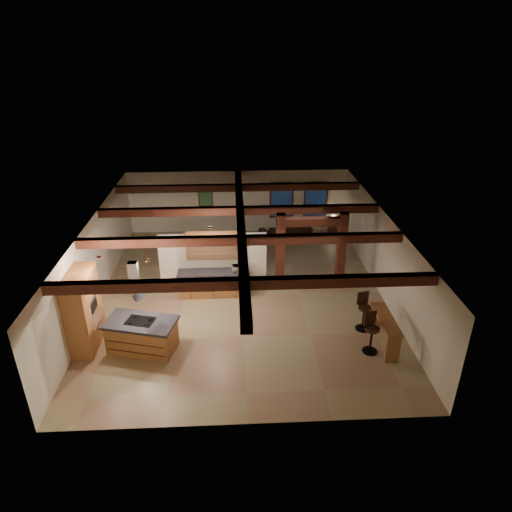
{
  "coord_description": "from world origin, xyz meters",
  "views": [
    {
      "loc": [
        -0.22,
        -14.08,
        8.48
      ],
      "look_at": [
        0.54,
        0.5,
        1.32
      ],
      "focal_mm": 32.0,
      "sensor_mm": 36.0,
      "label": 1
    }
  ],
  "objects_px": {
    "kitchen_island": "(142,335)",
    "dining_table": "(240,256)",
    "sofa": "(286,231)",
    "bar_counter": "(385,327)"
  },
  "relations": [
    {
      "from": "kitchen_island",
      "to": "dining_table",
      "type": "distance_m",
      "value": 6.26
    },
    {
      "from": "dining_table",
      "to": "sofa",
      "type": "xyz_separation_m",
      "value": [
        2.14,
        2.45,
        -0.0
      ]
    },
    {
      "from": "dining_table",
      "to": "sofa",
      "type": "distance_m",
      "value": 3.26
    },
    {
      "from": "dining_table",
      "to": "bar_counter",
      "type": "height_order",
      "value": "bar_counter"
    },
    {
      "from": "kitchen_island",
      "to": "dining_table",
      "type": "relative_size",
      "value": 1.16
    },
    {
      "from": "dining_table",
      "to": "bar_counter",
      "type": "relative_size",
      "value": 1.07
    },
    {
      "from": "kitchen_island",
      "to": "dining_table",
      "type": "height_order",
      "value": "kitchen_island"
    },
    {
      "from": "kitchen_island",
      "to": "sofa",
      "type": "xyz_separation_m",
      "value": [
        5.13,
        7.96,
        -0.17
      ]
    },
    {
      "from": "kitchen_island",
      "to": "dining_table",
      "type": "bearing_deg",
      "value": 61.55
    },
    {
      "from": "dining_table",
      "to": "sofa",
      "type": "height_order",
      "value": "dining_table"
    }
  ]
}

